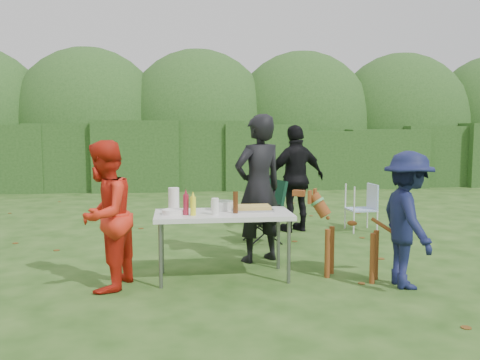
{
  "coord_description": "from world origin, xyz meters",
  "views": [
    {
      "loc": [
        -0.67,
        -5.78,
        1.68
      ],
      "look_at": [
        0.14,
        0.65,
        1.0
      ],
      "focal_mm": 38.0,
      "sensor_mm": 36.0,
      "label": 1
    }
  ],
  "objects": [
    {
      "name": "child",
      "position": [
        1.72,
        -0.81,
        0.72
      ],
      "size": [
        0.57,
        0.95,
        1.43
      ],
      "primitive_type": "imported",
      "rotation": [
        0.0,
        0.0,
        1.53
      ],
      "color": "#13183E",
      "rests_on": "ground"
    },
    {
      "name": "food_tray",
      "position": [
        0.18,
        -0.18,
        0.75
      ],
      "size": [
        0.45,
        0.3,
        0.02
      ],
      "primitive_type": "cube",
      "color": "#B7B7BA",
      "rests_on": "folding_table"
    },
    {
      "name": "pasta_bowl",
      "position": [
        -0.16,
        -0.09,
        0.79
      ],
      "size": [
        0.26,
        0.26,
        0.1
      ],
      "primitive_type": "cylinder",
      "color": "silver",
      "rests_on": "folding_table"
    },
    {
      "name": "beer_bottle",
      "position": [
        -0.03,
        -0.34,
        0.86
      ],
      "size": [
        0.06,
        0.06,
        0.24
      ],
      "primitive_type": "cylinder",
      "color": "#47230F",
      "rests_on": "folding_table"
    },
    {
      "name": "cup_stack",
      "position": [
        -0.26,
        -0.41,
        0.83
      ],
      "size": [
        0.08,
        0.08,
        0.18
      ],
      "primitive_type": "cylinder",
      "color": "white",
      "rests_on": "folding_table"
    },
    {
      "name": "ground",
      "position": [
        0.0,
        0.0,
        0.0
      ],
      "size": [
        80.0,
        80.0,
        0.0
      ],
      "primitive_type": "plane",
      "color": "#1E4211"
    },
    {
      "name": "paper_towel_roll",
      "position": [
        -0.7,
        -0.09,
        0.87
      ],
      "size": [
        0.12,
        0.12,
        0.26
      ],
      "primitive_type": "cylinder",
      "color": "white",
      "rests_on": "folding_table"
    },
    {
      "name": "folding_table",
      "position": [
        -0.16,
        -0.27,
        0.69
      ],
      "size": [
        1.5,
        0.7,
        0.74
      ],
      "color": "silver",
      "rests_on": "ground"
    },
    {
      "name": "person_red_jacket",
      "position": [
        -1.41,
        -0.51,
        0.77
      ],
      "size": [
        0.78,
        0.89,
        1.55
      ],
      "primitive_type": "imported",
      "rotation": [
        0.0,
        0.0,
        -1.86
      ],
      "color": "red",
      "rests_on": "ground"
    },
    {
      "name": "person_black_puffy",
      "position": [
        1.23,
        2.13,
        0.86
      ],
      "size": [
        1.08,
        0.71,
        1.71
      ],
      "primitive_type": "imported",
      "rotation": [
        0.0,
        0.0,
        3.46
      ],
      "color": "black",
      "rests_on": "ground"
    },
    {
      "name": "hedge_row",
      "position": [
        0.0,
        8.0,
        0.85
      ],
      "size": [
        22.0,
        1.4,
        1.7
      ],
      "primitive_type": "cube",
      "color": "#23471C",
      "rests_on": "ground"
    },
    {
      "name": "lawn_chair",
      "position": [
        2.29,
        2.02,
        0.38
      ],
      "size": [
        0.47,
        0.47,
        0.77
      ],
      "primitive_type": null,
      "rotation": [
        0.0,
        0.0,
        3.18
      ],
      "color": "#487FCF",
      "rests_on": "ground"
    },
    {
      "name": "person_cook",
      "position": [
        0.34,
        0.4,
        0.92
      ],
      "size": [
        0.79,
        0.68,
        1.84
      ],
      "primitive_type": "imported",
      "rotation": [
        0.0,
        0.0,
        3.56
      ],
      "color": "black",
      "rests_on": "ground"
    },
    {
      "name": "dog",
      "position": [
        1.25,
        -0.47,
        0.47
      ],
      "size": [
        1.05,
        0.88,
        0.95
      ],
      "primitive_type": null,
      "rotation": [
        0.0,
        0.0,
        2.56
      ],
      "color": "brown",
      "rests_on": "ground"
    },
    {
      "name": "shrub_backdrop",
      "position": [
        0.0,
        9.6,
        1.6
      ],
      "size": [
        20.0,
        2.6,
        3.2
      ],
      "primitive_type": "ellipsoid",
      "color": "#3D6628",
      "rests_on": "ground"
    },
    {
      "name": "focaccia_bread",
      "position": [
        0.18,
        -0.18,
        0.78
      ],
      "size": [
        0.4,
        0.26,
        0.04
      ],
      "primitive_type": "cube",
      "color": "tan",
      "rests_on": "food_tray"
    },
    {
      "name": "camping_chair",
      "position": [
        0.56,
        1.37,
        0.46
      ],
      "size": [
        0.73,
        0.73,
        0.92
      ],
      "primitive_type": null,
      "rotation": [
        0.0,
        0.0,
        3.47
      ],
      "color": "#0E3020",
      "rests_on": "ground"
    },
    {
      "name": "plate_stack",
      "position": [
        -0.71,
        -0.31,
        0.77
      ],
      "size": [
        0.24,
        0.24,
        0.05
      ],
      "primitive_type": "cylinder",
      "color": "white",
      "rests_on": "folding_table"
    },
    {
      "name": "ketchup_bottle",
      "position": [
        -0.57,
        -0.37,
        0.85
      ],
      "size": [
        0.06,
        0.06,
        0.22
      ],
      "primitive_type": "cylinder",
      "color": "maroon",
      "rests_on": "folding_table"
    },
    {
      "name": "mustard_bottle",
      "position": [
        -0.5,
        -0.42,
        0.84
      ],
      "size": [
        0.06,
        0.06,
        0.2
      ],
      "primitive_type": "cylinder",
      "color": "yellow",
      "rests_on": "folding_table"
    }
  ]
}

